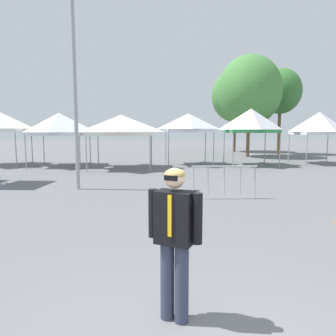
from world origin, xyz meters
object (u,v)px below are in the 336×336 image
Objects in this scene: canopy_tent_behind_center at (251,121)px; person_foreground at (175,234)px; tree_behind_tents_right at (235,96)px; canopy_tent_center at (121,125)px; light_pole_near_lift at (74,74)px; canopy_tent_left_of_center at (59,124)px; canopy_tent_far_right at (319,123)px; tree_behind_tents_center at (281,91)px; tree_behind_tents_left at (249,91)px; canopy_tent_behind_right at (188,123)px; crowd_barrier_by_lift at (224,176)px.

canopy_tent_behind_center is 1.99× the size of person_foreground.
canopy_tent_behind_center is 13.22m from tree_behind_tents_right.
canopy_tent_behind_center is (7.89, 1.32, 0.30)m from canopy_tent_center.
light_pole_near_lift is at bearing -118.33° from tree_behind_tents_right.
canopy_tent_center is 0.42× the size of tree_behind_tents_right.
canopy_tent_left_of_center is 17.46m from person_foreground.
canopy_tent_far_right is 0.43× the size of tree_behind_tents_center.
light_pole_near_lift is at bearing -148.01° from canopy_tent_far_right.
person_foreground is 0.22× the size of tree_behind_tents_left.
canopy_tent_left_of_center is 19.76m from tree_behind_tents_center.
tree_behind_tents_left is at bearing 46.12° from canopy_tent_behind_right.
canopy_tent_far_right reaches higher than canopy_tent_center.
person_foreground is at bearing -69.59° from canopy_tent_left_of_center.
canopy_tent_behind_right is 13.91m from tree_behind_tents_right.
canopy_tent_center is 17.28m from tree_behind_tents_center.
canopy_tent_left_of_center is at bearing -138.11° from tree_behind_tents_right.
canopy_tent_behind_center is 1.05× the size of canopy_tent_far_right.
light_pole_near_lift reaches higher than canopy_tent_far_right.
tree_behind_tents_left is at bearing -142.70° from tree_behind_tents_center.
light_pole_near_lift is 17.76m from tree_behind_tents_left.
tree_behind_tents_left is (1.74, 6.36, 2.62)m from canopy_tent_behind_center.
canopy_tent_behind_right is 0.42× the size of tree_behind_tents_center.
person_foreground is 28.12m from tree_behind_tents_center.
canopy_tent_behind_center is 0.42× the size of tree_behind_tents_right.
tree_behind_tents_center is (5.45, 9.18, 2.93)m from canopy_tent_behind_center.
tree_behind_tents_right is 23.72m from crowd_barrier_by_lift.
tree_behind_tents_left is at bearing 117.26° from canopy_tent_far_right.
tree_behind_tents_center reaches higher than canopy_tent_far_right.
canopy_tent_center is at bearing -155.22° from canopy_tent_behind_right.
canopy_tent_left_of_center is at bearing 129.35° from crowd_barrier_by_lift.
tree_behind_tents_left reaches higher than canopy_tent_far_right.
person_foreground is 9.46m from light_pole_near_lift.
canopy_tent_left_of_center is 1.83× the size of person_foreground.
light_pole_near_lift is at bearing -98.49° from canopy_tent_center.
person_foreground is (2.13, -14.86, -1.46)m from canopy_tent_center.
canopy_tent_left_of_center is at bearing 110.45° from light_pole_near_lift.
tree_behind_tents_right is 1.01× the size of tree_behind_tents_left.
crowd_barrier_by_lift is at bearing -104.91° from tree_behind_tents_right.
tree_behind_tents_left reaches higher than crowd_barrier_by_lift.
crowd_barrier_by_lift is (0.08, -10.26, -1.91)m from canopy_tent_behind_right.
tree_behind_tents_left reaches higher than canopy_tent_left_of_center.
canopy_tent_left_of_center is at bearing -155.30° from tree_behind_tents_left.
canopy_tent_left_of_center reaches higher than crowd_barrier_by_lift.
person_foreground is at bearing -109.60° from canopy_tent_behind_center.
light_pole_near_lift reaches higher than person_foreground.
canopy_tent_far_right is at bearing 1.81° from canopy_tent_left_of_center.
canopy_tent_behind_right is at bearing 83.47° from person_foreground.
light_pole_near_lift is at bearing 110.38° from person_foreground.
canopy_tent_left_of_center is 0.92× the size of canopy_tent_center.
canopy_tent_behind_center is 7.09m from tree_behind_tents_left.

